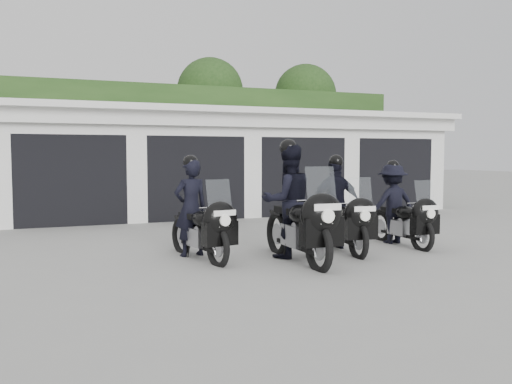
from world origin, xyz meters
name	(u,v)px	position (x,y,z in m)	size (l,w,h in m)	color
ground	(285,257)	(0.00, 0.00, 0.00)	(80.00, 80.00, 0.00)	gray
garage_block	(174,164)	(0.00, 8.06, 1.42)	(16.40, 6.80, 2.96)	white
background_vegetation	(154,127)	(0.37, 12.92, 2.77)	(20.00, 3.90, 5.80)	#1C3814
police_bike_a	(198,216)	(-1.39, 0.42, 0.70)	(0.83, 2.02, 1.77)	black
police_bike_b	(293,207)	(0.03, -0.24, 0.86)	(0.93, 2.35, 2.04)	black
police_bike_c	(339,209)	(1.20, 0.26, 0.75)	(1.03, 2.04, 1.78)	black
police_bike_d	(397,207)	(2.54, 0.40, 0.71)	(1.00, 1.91, 1.67)	black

